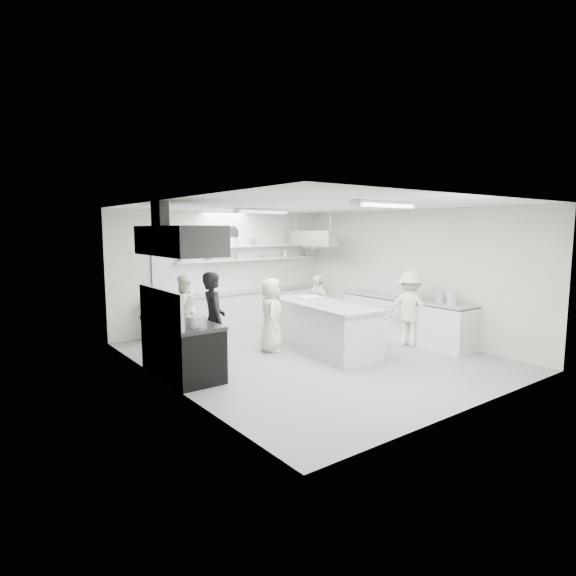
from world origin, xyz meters
TOP-DOWN VIEW (x-y plane):
  - floor at (0.00, 0.00)m, footprint 6.00×7.00m
  - ceiling at (0.00, 0.00)m, footprint 6.00×7.00m
  - wall_back at (0.00, 3.50)m, footprint 6.00×0.04m
  - wall_front at (0.00, -3.50)m, footprint 6.00×0.04m
  - wall_left at (-3.00, 0.00)m, footprint 0.04×7.00m
  - wall_right at (3.00, 0.00)m, footprint 0.04×7.00m
  - stove at (-2.60, 0.40)m, footprint 0.80×1.80m
  - exhaust_hood at (-2.60, 0.40)m, footprint 0.85×2.00m
  - back_counter at (0.30, 3.20)m, footprint 5.00×0.60m
  - shelf_lower at (0.70, 3.37)m, footprint 4.20×0.26m
  - shelf_upper at (0.70, 3.37)m, footprint 4.20×0.26m
  - pass_through_window at (-1.30, 3.48)m, footprint 1.30×0.04m
  - wall_clock at (0.20, 3.46)m, footprint 0.32×0.05m
  - right_counter at (2.65, -0.20)m, footprint 0.74×3.30m
  - pot_rack at (2.00, 2.40)m, footprint 0.30×1.60m
  - light_fixture_front at (0.00, -1.80)m, footprint 1.30×0.25m
  - light_fixture_rear at (0.00, 1.80)m, footprint 1.30×0.25m
  - prep_island at (0.44, 0.15)m, footprint 1.22×2.72m
  - stove_pot at (-2.60, 0.40)m, footprint 0.40×0.40m
  - cook_stove at (-1.95, 0.44)m, footprint 0.59×0.74m
  - cook_back at (-1.64, 2.50)m, footprint 0.85×0.71m
  - cook_island_left at (-0.42, 0.82)m, footprint 0.83×0.89m
  - cook_island_right at (1.24, 1.29)m, footprint 0.39×0.87m
  - cook_right at (2.27, -0.62)m, footprint 0.97×1.21m
  - bowl_island_a at (0.26, -0.08)m, footprint 0.28×0.28m
  - bowl_island_b at (0.22, 0.17)m, footprint 0.25×0.25m
  - bowl_right at (2.68, 0.08)m, footprint 0.28×0.28m

SIDE VIEW (x-z plane):
  - floor at x=0.00m, z-range -0.02..0.00m
  - stove at x=-2.60m, z-range 0.00..0.90m
  - back_counter at x=0.30m, z-range 0.00..0.92m
  - right_counter at x=2.65m, z-range 0.00..0.94m
  - prep_island at x=0.44m, z-range 0.00..0.97m
  - cook_island_right at x=1.24m, z-range 0.00..1.47m
  - cook_island_left at x=-0.42m, z-range 0.00..1.53m
  - cook_back at x=-1.64m, z-range 0.00..1.55m
  - cook_right at x=2.27m, z-range 0.00..1.64m
  - cook_stove at x=-1.95m, z-range 0.00..1.78m
  - bowl_right at x=2.68m, z-range 0.94..1.00m
  - bowl_island_a at x=0.26m, z-range 0.97..1.03m
  - bowl_island_b at x=0.22m, z-range 0.97..1.04m
  - stove_pot at x=-2.60m, z-range 0.91..1.14m
  - pass_through_window at x=-1.30m, z-range 0.95..1.95m
  - wall_back at x=0.00m, z-range 0.00..3.00m
  - wall_front at x=0.00m, z-range 0.00..3.00m
  - wall_left at x=-3.00m, z-range 0.00..3.00m
  - wall_right at x=3.00m, z-range 0.00..3.00m
  - shelf_lower at x=0.70m, z-range 1.73..1.77m
  - shelf_upper at x=0.70m, z-range 2.08..2.12m
  - pot_rack at x=2.00m, z-range 2.10..2.50m
  - exhaust_hood at x=-2.60m, z-range 2.10..2.60m
  - wall_clock at x=0.20m, z-range 2.29..2.61m
  - light_fixture_front at x=0.00m, z-range 2.89..2.99m
  - light_fixture_rear at x=0.00m, z-range 2.89..2.99m
  - ceiling at x=0.00m, z-range 3.00..3.02m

